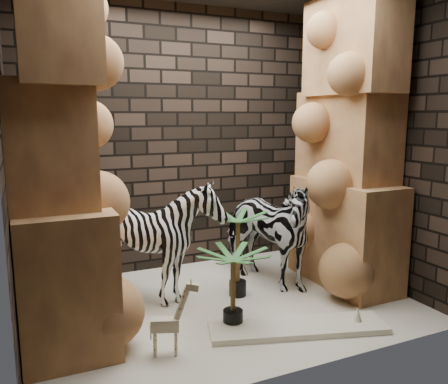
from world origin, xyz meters
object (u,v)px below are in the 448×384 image
giraffe_toy (165,317)px  palm_front (238,254)px  zebra_left (158,247)px  surfboard (298,327)px  zebra_right (263,222)px  palm_back (233,288)px

giraffe_toy → palm_front: (0.99, 0.79, 0.12)m
giraffe_toy → palm_front: bearing=58.9°
zebra_left → surfboard: 1.47m
zebra_right → surfboard: size_ratio=0.91×
palm_front → surfboard: size_ratio=0.58×
palm_front → palm_back: size_ratio=1.24×
zebra_right → palm_back: size_ratio=1.96×
zebra_right → surfboard: zebra_right is taller
giraffe_toy → palm_back: 0.68m
giraffe_toy → palm_front: 1.27m
palm_back → surfboard: palm_back is taller
zebra_left → giraffe_toy: bearing=-108.7°
zebra_left → giraffe_toy: size_ratio=1.99×
palm_front → surfboard: bearing=-81.2°
zebra_right → zebra_left: bearing=162.1°
surfboard → zebra_left: bearing=147.2°
zebra_right → giraffe_toy: bearing=-162.7°
zebra_left → palm_front: (0.76, -0.17, -0.12)m
zebra_left → giraffe_toy: (-0.22, -0.96, -0.24)m
palm_front → surfboard: palm_front is taller
zebra_right → giraffe_toy: (-1.36, -0.95, -0.37)m
zebra_right → surfboard: (-0.24, -1.04, -0.65)m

